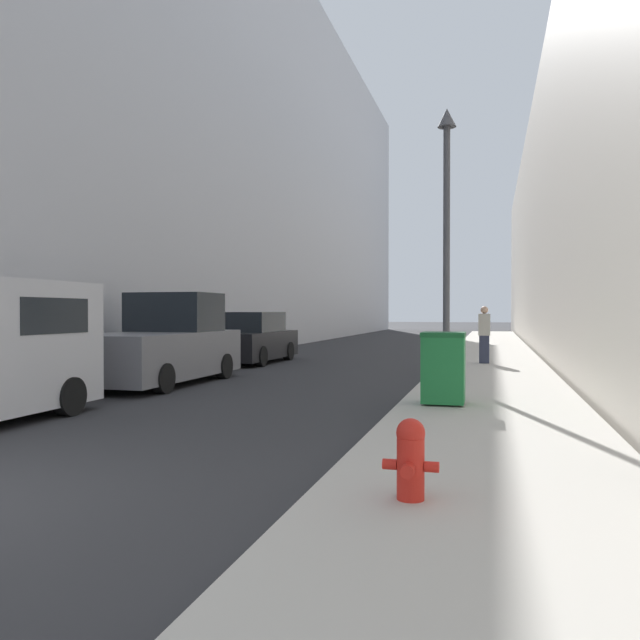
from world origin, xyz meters
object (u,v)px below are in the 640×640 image
pickup_truck (161,346)px  parked_sedan_near (253,340)px  lamppost (447,221)px  pedestrian_on_sidewalk (484,335)px  fire_hydrant (411,457)px  trash_bin (443,367)px

pickup_truck → parked_sedan_near: (-0.11, 6.20, -0.12)m
lamppost → pedestrian_on_sidewalk: bearing=81.2°
fire_hydrant → parked_sedan_near: (-7.08, 14.30, 0.29)m
fire_hydrant → trash_bin: 5.58m
pickup_truck → pedestrian_on_sidewalk: size_ratio=2.81×
fire_hydrant → pedestrian_on_sidewalk: pedestrian_on_sidewalk is taller
lamppost → trash_bin: bearing=-86.7°
lamppost → pedestrian_on_sidewalk: lamppost is taller
trash_bin → pedestrian_on_sidewalk: pedestrian_on_sidewalk is taller
trash_bin → parked_sedan_near: bearing=128.5°
fire_hydrant → pickup_truck: 10.70m
pickup_truck → pedestrian_on_sidewalk: (7.40, 6.37, 0.11)m
lamppost → pedestrian_on_sidewalk: size_ratio=3.58×
pickup_truck → parked_sedan_near: bearing=91.0°
fire_hydrant → lamppost: 9.95m
trash_bin → pickup_truck: size_ratio=0.25×
trash_bin → pickup_truck: bearing=159.7°
lamppost → fire_hydrant: bearing=-87.8°
lamppost → pedestrian_on_sidewalk: 5.87m
pickup_truck → pedestrian_on_sidewalk: pickup_truck is taller
trash_bin → lamppost: size_ratio=0.20×
lamppost → parked_sedan_near: (-6.72, 4.92, -3.03)m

